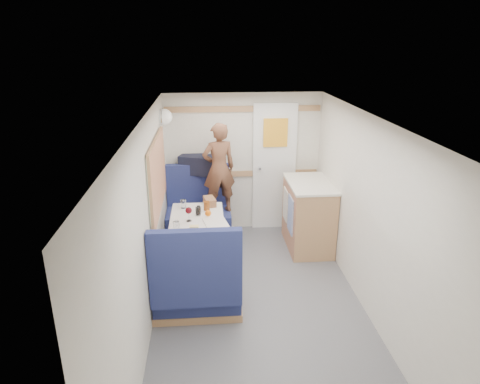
{
  "coord_description": "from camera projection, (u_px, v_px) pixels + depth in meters",
  "views": [
    {
      "loc": [
        -0.52,
        -3.64,
        2.7
      ],
      "look_at": [
        -0.15,
        0.9,
        1.05
      ],
      "focal_mm": 32.0,
      "sensor_mm": 36.0,
      "label": 1
    }
  ],
  "objects": [
    {
      "name": "dinette_table",
      "position": [
        197.0,
        229.0,
        5.06
      ],
      "size": [
        0.62,
        0.92,
        0.72
      ],
      "color": "white",
      "rests_on": "floor"
    },
    {
      "name": "wall_right",
      "position": [
        377.0,
        225.0,
        4.11
      ],
      "size": [
        0.02,
        4.5,
        2.0
      ],
      "primitive_type": "cube",
      "color": "silver",
      "rests_on": "floor"
    },
    {
      "name": "bread_loaf",
      "position": [
        210.0,
        201.0,
        5.35
      ],
      "size": [
        0.17,
        0.25,
        0.09
      ],
      "primitive_type": "cube",
      "rotation": [
        0.0,
        0.0,
        0.22
      ],
      "color": "olive",
      "rests_on": "dinette_table"
    },
    {
      "name": "side_window",
      "position": [
        157.0,
        175.0,
        4.8
      ],
      "size": [
        0.04,
        1.3,
        0.72
      ],
      "primitive_type": "cube",
      "color": "gray",
      "rests_on": "wall_left"
    },
    {
      "name": "dome_light",
      "position": [
        164.0,
        117.0,
        5.43
      ],
      "size": [
        0.2,
        0.2,
        0.2
      ],
      "primitive_type": "sphere",
      "color": "white",
      "rests_on": "wall_left"
    },
    {
      "name": "tumbler_left",
      "position": [
        176.0,
        226.0,
        4.62
      ],
      "size": [
        0.07,
        0.07,
        0.11
      ],
      "primitive_type": "cylinder",
      "color": "silver",
      "rests_on": "dinette_table"
    },
    {
      "name": "wine_glass",
      "position": [
        189.0,
        211.0,
        4.86
      ],
      "size": [
        0.08,
        0.08,
        0.17
      ],
      "color": "white",
      "rests_on": "dinette_table"
    },
    {
      "name": "ledge",
      "position": [
        198.0,
        175.0,
        6.01
      ],
      "size": [
        0.9,
        0.14,
        0.04
      ],
      "primitive_type": "cube",
      "color": "#B06F4F",
      "rests_on": "bench_far"
    },
    {
      "name": "cheese_block",
      "position": [
        194.0,
        227.0,
        4.65
      ],
      "size": [
        0.1,
        0.06,
        0.04
      ],
      "primitive_type": "cube",
      "rotation": [
        0.0,
        0.0,
        -0.03
      ],
      "color": "#EDE689",
      "rests_on": "tray"
    },
    {
      "name": "orange_fruit",
      "position": [
        208.0,
        213.0,
        4.97
      ],
      "size": [
        0.07,
        0.07,
        0.07
      ],
      "primitive_type": "sphere",
      "color": "#E4530A",
      "rests_on": "tray"
    },
    {
      "name": "beer_glass",
      "position": [
        207.0,
        206.0,
        5.19
      ],
      "size": [
        0.07,
        0.07,
        0.11
      ],
      "primitive_type": "cylinder",
      "color": "brown",
      "rests_on": "dinette_table"
    },
    {
      "name": "wall_left",
      "position": [
        145.0,
        233.0,
        3.94
      ],
      "size": [
        0.02,
        4.5,
        2.0
      ],
      "primitive_type": "cube",
      "color": "silver",
      "rests_on": "floor"
    },
    {
      "name": "bench_near",
      "position": [
        197.0,
        288.0,
        4.34
      ],
      "size": [
        0.9,
        0.59,
        1.05
      ],
      "color": "#171A4A",
      "rests_on": "floor"
    },
    {
      "name": "salt_grinder",
      "position": [
        201.0,
        209.0,
        5.14
      ],
      "size": [
        0.03,
        0.03,
        0.09
      ],
      "primitive_type": "cylinder",
      "color": "white",
      "rests_on": "dinette_table"
    },
    {
      "name": "duffel_bag",
      "position": [
        200.0,
        165.0,
        5.96
      ],
      "size": [
        0.6,
        0.43,
        0.26
      ],
      "primitive_type": "cube",
      "rotation": [
        0.0,
        0.0,
        -0.35
      ],
      "color": "black",
      "rests_on": "ledge"
    },
    {
      "name": "rear_door",
      "position": [
        274.0,
        165.0,
        6.15
      ],
      "size": [
        0.62,
        0.12,
        1.86
      ],
      "color": "white",
      "rests_on": "wall_back"
    },
    {
      "name": "tumbler_mid",
      "position": [
        183.0,
        204.0,
        5.26
      ],
      "size": [
        0.07,
        0.07,
        0.11
      ],
      "primitive_type": "cylinder",
      "color": "white",
      "rests_on": "dinette_table"
    },
    {
      "name": "oak_trim_high",
      "position": [
        243.0,
        109.0,
        5.85
      ],
      "size": [
        2.15,
        0.02,
        0.08
      ],
      "primitive_type": "cube",
      "color": "#B06F4F",
      "rests_on": "wall_back"
    },
    {
      "name": "bench_far",
      "position": [
        199.0,
        220.0,
        5.96
      ],
      "size": [
        0.9,
        0.59,
        1.05
      ],
      "color": "#171A4A",
      "rests_on": "floor"
    },
    {
      "name": "oak_trim_low",
      "position": [
        243.0,
        174.0,
        6.17
      ],
      "size": [
        2.15,
        0.02,
        0.08
      ],
      "primitive_type": "cube",
      "color": "#B06F4F",
      "rests_on": "wall_back"
    },
    {
      "name": "galley_counter",
      "position": [
        308.0,
        215.0,
        5.72
      ],
      "size": [
        0.57,
        0.92,
        0.92
      ],
      "color": "#B06F4F",
      "rests_on": "floor"
    },
    {
      "name": "ceiling",
      "position": [
        266.0,
        124.0,
        3.69
      ],
      "size": [
        4.5,
        4.5,
        0.0
      ],
      "primitive_type": "plane",
      "rotation": [
        3.14,
        0.0,
        0.0
      ],
      "color": "silver",
      "rests_on": "wall_back"
    },
    {
      "name": "tumbler_right",
      "position": [
        198.0,
        211.0,
        5.04
      ],
      "size": [
        0.06,
        0.06,
        0.1
      ],
      "primitive_type": "cylinder",
      "color": "silver",
      "rests_on": "dinette_table"
    },
    {
      "name": "pepper_grinder",
      "position": [
        199.0,
        210.0,
        5.08
      ],
      "size": [
        0.04,
        0.04,
        0.1
      ],
      "primitive_type": "cylinder",
      "color": "black",
      "rests_on": "dinette_table"
    },
    {
      "name": "floor",
      "position": [
        262.0,
        318.0,
        4.37
      ],
      "size": [
        4.5,
        4.5,
        0.0
      ],
      "primitive_type": "plane",
      "color": "#515156",
      "rests_on": "ground"
    },
    {
      "name": "person",
      "position": [
        219.0,
        168.0,
        5.68
      ],
      "size": [
        0.51,
        0.4,
        1.23
      ],
      "primitive_type": "imported",
      "rotation": [
        0.0,
        0.0,
        3.41
      ],
      "color": "brown",
      "rests_on": "bench_far"
    },
    {
      "name": "tray",
      "position": [
        216.0,
        223.0,
        4.83
      ],
      "size": [
        0.31,
        0.37,
        0.02
      ],
      "primitive_type": "cube",
      "rotation": [
        0.0,
        0.0,
        0.19
      ],
      "color": "white",
      "rests_on": "dinette_table"
    },
    {
      "name": "wall_back",
      "position": [
        243.0,
        163.0,
        6.14
      ],
      "size": [
        2.2,
        0.02,
        2.0
      ],
      "primitive_type": "cube",
      "color": "silver",
      "rests_on": "floor"
    }
  ]
}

